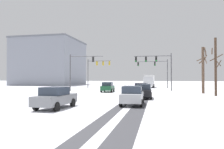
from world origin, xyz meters
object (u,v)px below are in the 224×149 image
traffic_signal_far_right (156,68)px  car_grey_fifth (55,98)px  car_silver_fourth (132,95)px  bare_tree_sidewalk_far (203,69)px  bare_tree_sidewalk_mid (216,66)px  car_black_third (144,91)px  office_building_far_left_block (51,63)px  traffic_signal_near_right (156,63)px  car_red_second (142,89)px  car_dark_green_lead (108,87)px  traffic_signal_far_left (97,67)px  traffic_signal_near_left (79,66)px  box_truck_delivery (149,81)px

traffic_signal_far_right → car_grey_fifth: size_ratio=1.68×
car_silver_fourth → bare_tree_sidewalk_far: bare_tree_sidewalk_far is taller
bare_tree_sidewalk_mid → bare_tree_sidewalk_far: (-0.57, 4.52, -0.16)m
car_grey_fifth → car_black_third: bearing=56.7°
office_building_far_left_block → car_black_third: bearing=-50.9°
traffic_signal_near_right → car_red_second: size_ratio=1.55×
car_red_second → car_grey_fifth: 15.31m
bare_tree_sidewalk_far → office_building_far_left_block: (-41.35, 31.12, 3.79)m
car_dark_green_lead → car_red_second: bearing=-39.4°
car_silver_fourth → bare_tree_sidewalk_mid: 14.93m
traffic_signal_far_right → car_black_third: traffic_signal_far_right is taller
car_black_third → car_grey_fifth: same height
car_dark_green_lead → car_silver_fourth: (5.79, -15.89, 0.00)m
car_silver_fourth → car_grey_fifth: same height
office_building_far_left_block → traffic_signal_far_left: bearing=-42.0°
traffic_signal_near_right → bare_tree_sidewalk_far: size_ratio=0.94×
car_black_third → car_silver_fourth: same height
bare_tree_sidewalk_mid → traffic_signal_near_left: bearing=163.5°
car_silver_fourth → traffic_signal_far_right: bearing=86.2°
traffic_signal_far_right → car_black_third: bearing=-93.4°
traffic_signal_far_left → bare_tree_sidewalk_mid: 26.00m
traffic_signal_far_right → box_truck_delivery: traffic_signal_far_right is taller
car_dark_green_lead → traffic_signal_far_left: bearing=114.0°
traffic_signal_near_left → traffic_signal_far_left: bearing=87.7°
box_truck_delivery → office_building_far_left_block: (-32.85, 12.78, 5.83)m
car_red_second → bare_tree_sidewalk_far: (8.83, 4.58, 2.86)m
traffic_signal_near_right → box_truck_delivery: (-1.62, 14.88, -3.17)m
traffic_signal_near_left → bare_tree_sidewalk_mid: (20.73, -6.15, -0.59)m
traffic_signal_near_left → car_dark_green_lead: size_ratio=1.55×
traffic_signal_near_left → car_silver_fourth: size_ratio=1.58×
car_grey_fifth → office_building_far_left_block: office_building_far_left_block is taller
car_dark_green_lead → car_silver_fourth: same height
traffic_signal_near_left → car_grey_fifth: (5.78, -20.48, -3.61)m
car_black_third → box_truck_delivery: (-0.20, 27.92, 0.82)m
car_black_third → box_truck_delivery: 27.93m
box_truck_delivery → bare_tree_sidewalk_mid: (9.07, -22.86, 2.20)m
bare_tree_sidewalk_far → bare_tree_sidewalk_mid: bearing=-82.7°
car_dark_green_lead → car_black_third: same height
bare_tree_sidewalk_far → office_building_far_left_block: size_ratio=0.36×
traffic_signal_far_right → bare_tree_sidewalk_mid: (7.38, -20.21, -0.85)m
car_black_third → bare_tree_sidewalk_mid: size_ratio=0.55×
traffic_signal_far_left → bare_tree_sidewalk_mid: (20.34, -16.17, -0.93)m
traffic_signal_near_left → traffic_signal_far_left: 10.04m
car_silver_fourth → box_truck_delivery: 34.01m
car_silver_fourth → bare_tree_sidewalk_far: size_ratio=0.60×
car_silver_fourth → car_grey_fifth: (-5.48, -3.19, 0.00)m
car_red_second → car_black_third: (0.54, -4.99, 0.00)m
traffic_signal_near_left → office_building_far_left_block: office_building_far_left_block is taller
car_black_third → car_grey_fifth: size_ratio=0.99×
traffic_signal_near_left → car_red_second: (11.33, -6.21, -3.61)m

